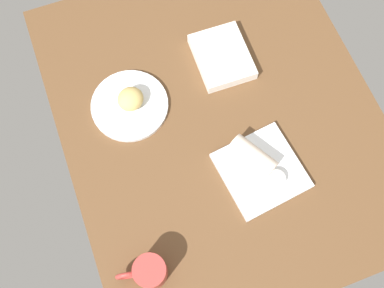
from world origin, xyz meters
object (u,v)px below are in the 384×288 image
Objects in this scene: sauce_cup at (276,179)px; scone_pastry at (131,99)px; square_plate at (261,171)px; breakfast_wrap at (252,158)px; book_stack at (222,57)px; coffee_mug at (149,272)px; round_plate at (130,105)px.

scone_pastry is at bearing -140.59° from sauce_cup.
square_plate is 4.28× the size of sauce_cup.
scone_pastry is 41.78cm from square_plate.
square_plate is 1.61× the size of breakfast_wrap.
scone_pastry is at bearing -139.43° from square_plate.
book_stack is (-36.53, 2.94, 0.94)cm from square_plate.
sauce_cup is 0.38× the size of coffee_mug.
round_plate is 31.23cm from book_stack.
sauce_cup is at bearing 39.41° from scone_pastry.
breakfast_wrap is at bearing 117.41° from coffee_mug.
square_plate is (31.43, 27.85, 0.10)cm from round_plate.
sauce_cup reaches higher than square_plate.
breakfast_wrap is at bearing 42.75° from round_plate.
scone_pastry reaches higher than sauce_cup.
scone_pastry reaches higher than square_plate.
book_stack is (-5.09, 30.79, 1.04)cm from round_plate.
breakfast_wrap reaches higher than round_plate.
book_stack reaches higher than round_plate.
coffee_mug reaches higher than round_plate.
breakfast_wrap is at bearing -150.82° from sauce_cup.
square_plate is 5.15cm from sauce_cup.
book_stack is at bearing 142.07° from coffee_mug.
square_plate is 1.08× the size of book_stack.
square_plate is at bearing -90.97° from breakfast_wrap.
round_plate is 42.00cm from square_plate.
sauce_cup is 41.09cm from coffee_mug.
coffee_mug is at bearing -12.29° from scone_pastry.
scone_pastry is 0.59× the size of coffee_mug.
breakfast_wrap is 39.91cm from coffee_mug.
coffee_mug reaches higher than breakfast_wrap.
coffee_mug is (18.37, -35.42, -0.36)cm from breakfast_wrap.
square_plate reaches higher than round_plate.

